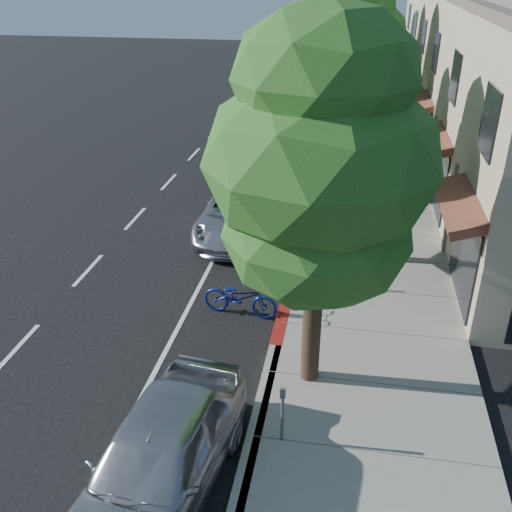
% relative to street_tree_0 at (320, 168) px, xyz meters
% --- Properties ---
extents(ground, '(120.00, 120.00, 0.00)m').
position_rel_street_tree_0_xyz_m(ground, '(-0.90, 2.00, -4.98)').
color(ground, black).
rests_on(ground, ground).
extents(sidewalk, '(4.60, 56.00, 0.15)m').
position_rel_street_tree_0_xyz_m(sidewalk, '(1.40, 10.00, -4.90)').
color(sidewalk, gray).
rests_on(sidewalk, ground).
extents(curb, '(0.30, 56.00, 0.15)m').
position_rel_street_tree_0_xyz_m(curb, '(-0.90, 10.00, -4.90)').
color(curb, '#9E998E').
rests_on(curb, ground).
extents(curb_red_segment, '(0.32, 4.00, 0.15)m').
position_rel_street_tree_0_xyz_m(curb_red_segment, '(-0.90, 3.00, -4.90)').
color(curb_red_segment, maroon).
rests_on(curb_red_segment, ground).
extents(street_tree_0, '(4.42, 4.42, 7.91)m').
position_rel_street_tree_0_xyz_m(street_tree_0, '(0.00, 0.00, 0.00)').
color(street_tree_0, black).
rests_on(street_tree_0, ground).
extents(street_tree_1, '(4.39, 4.39, 7.26)m').
position_rel_street_tree_0_xyz_m(street_tree_1, '(-0.00, 6.00, -0.48)').
color(street_tree_1, black).
rests_on(street_tree_1, ground).
extents(street_tree_2, '(4.18, 4.18, 6.59)m').
position_rel_street_tree_0_xyz_m(street_tree_2, '(0.00, 12.00, -0.95)').
color(street_tree_2, black).
rests_on(street_tree_2, ground).
extents(street_tree_3, '(5.34, 5.34, 8.32)m').
position_rel_street_tree_0_xyz_m(street_tree_3, '(0.00, 18.00, 0.10)').
color(street_tree_3, black).
rests_on(street_tree_3, ground).
extents(street_tree_4, '(5.11, 5.11, 7.93)m').
position_rel_street_tree_0_xyz_m(street_tree_4, '(0.00, 24.00, -0.14)').
color(street_tree_4, black).
rests_on(street_tree_4, ground).
extents(street_tree_5, '(4.13, 4.13, 7.20)m').
position_rel_street_tree_0_xyz_m(street_tree_5, '(0.00, 30.00, -0.47)').
color(street_tree_5, black).
rests_on(street_tree_5, ground).
extents(cyclist, '(0.56, 0.71, 1.71)m').
position_rel_street_tree_0_xyz_m(cyclist, '(-1.54, 4.91, -4.12)').
color(cyclist, white).
rests_on(cyclist, ground).
extents(bicycle, '(2.09, 0.94, 1.06)m').
position_rel_street_tree_0_xyz_m(bicycle, '(-2.04, 2.41, -4.44)').
color(bicycle, navy).
rests_on(bicycle, ground).
extents(silver_suv, '(2.70, 5.50, 1.50)m').
position_rel_street_tree_0_xyz_m(silver_suv, '(-3.10, 7.50, -4.22)').
color(silver_suv, '#BCBCC1').
rests_on(silver_suv, ground).
extents(dark_sedan, '(1.81, 4.49, 1.45)m').
position_rel_street_tree_0_xyz_m(dark_sedan, '(-1.73, 12.64, -4.25)').
color(dark_sedan, '#232628').
rests_on(dark_sedan, ground).
extents(white_pickup, '(2.85, 6.39, 1.82)m').
position_rel_street_tree_0_xyz_m(white_pickup, '(-2.85, 23.00, -4.07)').
color(white_pickup, silver).
rests_on(white_pickup, ground).
extents(dark_suv_far, '(1.95, 4.30, 1.43)m').
position_rel_street_tree_0_xyz_m(dark_suv_far, '(-3.10, 29.03, -4.26)').
color(dark_suv_far, black).
rests_on(dark_suv_far, ground).
extents(near_car_a, '(2.55, 5.11, 1.67)m').
position_rel_street_tree_0_xyz_m(near_car_a, '(-2.27, -3.50, -4.14)').
color(near_car_a, '#B5B5BA').
rests_on(near_car_a, ground).
extents(pedestrian, '(1.02, 1.02, 1.67)m').
position_rel_street_tree_0_xyz_m(pedestrian, '(1.84, 11.75, -3.99)').
color(pedestrian, black).
rests_on(pedestrian, sidewalk).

